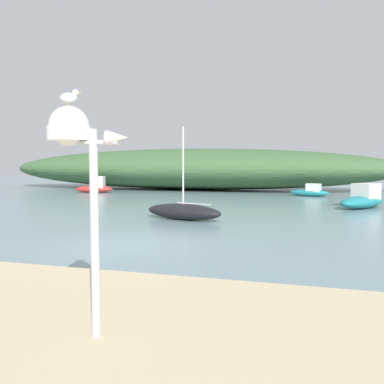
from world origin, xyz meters
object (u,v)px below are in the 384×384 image
motorboat_by_sandbar (363,199)px  motorboat_west_reach (95,187)px  mast_structure (75,144)px  sailboat_far_left (183,211)px  motorboat_east_reach (310,192)px  seagull_on_radar (70,96)px

motorboat_by_sandbar → motorboat_west_reach: (-21.49, 6.86, -0.01)m
motorboat_by_sandbar → mast_structure: bearing=-108.3°
motorboat_west_reach → sailboat_far_left: (12.60, -14.26, -0.13)m
mast_structure → motorboat_east_reach: bearing=82.2°
mast_structure → sailboat_far_left: size_ratio=0.74×
sailboat_far_left → motorboat_west_reach: bearing=131.4°
seagull_on_radar → sailboat_far_left: size_ratio=0.07×
sailboat_far_left → seagull_on_radar: bearing=-80.2°
mast_structure → motorboat_by_sandbar: mast_structure is taller
motorboat_by_sandbar → motorboat_east_reach: size_ratio=1.28×
mast_structure → motorboat_west_reach: (-14.85, 26.96, -2.38)m
motorboat_west_reach → motorboat_by_sandbar: bearing=-17.7°
motorboat_east_reach → sailboat_far_left: bearing=-111.8°
mast_structure → motorboat_by_sandbar: bearing=71.7°
motorboat_by_sandbar → sailboat_far_left: sailboat_far_left is taller
seagull_on_radar → sailboat_far_left: bearing=99.8°
seagull_on_radar → motorboat_by_sandbar: 21.40m
seagull_on_radar → motorboat_west_reach: size_ratio=0.09×
motorboat_by_sandbar → motorboat_west_reach: motorboat_west_reach is taller
motorboat_east_reach → sailboat_far_left: 16.36m
seagull_on_radar → motorboat_east_reach: size_ratio=0.10×
mast_structure → motorboat_west_reach: 30.87m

